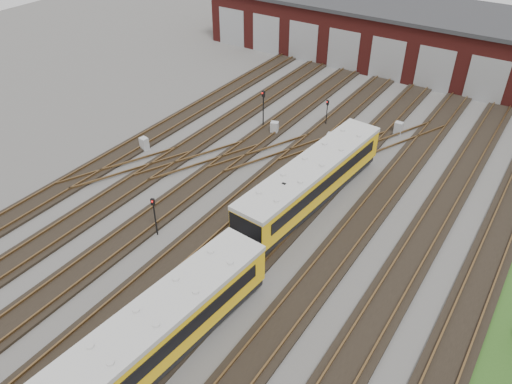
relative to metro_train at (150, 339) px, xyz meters
The scene contains 13 objects.
ground 6.46m from the metro_train, 108.87° to the left, with size 120.00×120.00×0.00m, color #4B4946.
track_network 7.02m from the metro_train, 108.61° to the left, with size 30.40×70.00×0.33m.
maintenance_shed 45.89m from the metro_train, 92.51° to the left, with size 51.00×12.50×6.35m.
metro_train is the anchor object (origin of this frame).
signal_mast_0 9.87m from the metro_train, 131.88° to the left, with size 0.28×0.27×2.90m.
signal_mast_1 25.40m from the metro_train, 110.74° to the left, with size 0.32×0.31×3.41m.
signal_mast_2 27.39m from the metro_train, 99.25° to the left, with size 0.25×0.24×2.44m.
signal_mast_3 12.73m from the metro_train, 91.53° to the left, with size 0.26×0.25×3.37m.
relay_cabinet_0 21.15m from the metro_train, 135.10° to the left, with size 0.65×0.55×1.09m, color #A3A5A8.
relay_cabinet_1 24.42m from the metro_train, 107.85° to the left, with size 0.66×0.55×1.09m, color #A3A5A8.
relay_cabinet_2 13.08m from the metro_train, 89.79° to the left, with size 0.58×0.48×0.97m, color #A3A5A8.
relay_cabinet_3 24.26m from the metro_train, 95.88° to the left, with size 0.65×0.54×1.08m, color #A3A5A8.
relay_cabinet_4 29.19m from the metro_train, 86.98° to the left, with size 0.66×0.55×1.10m, color #A3A5A8.
Camera 1 is at (14.52, -15.69, 21.08)m, focal length 35.00 mm.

